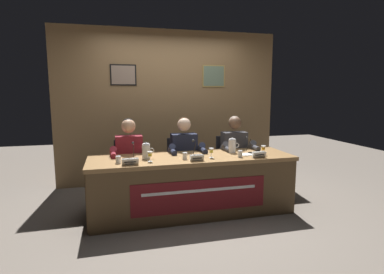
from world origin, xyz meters
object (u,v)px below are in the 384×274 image
at_px(panelist_right, 236,151).
at_px(microphone_center, 195,151).
at_px(nameplate_left, 130,162).
at_px(water_pitcher_left_side, 146,151).
at_px(conference_table, 194,177).
at_px(juice_glass_right, 263,148).
at_px(microphone_left, 134,154).
at_px(water_pitcher_right_side, 232,146).
at_px(nameplate_right, 259,155).
at_px(microphone_right, 249,148).
at_px(water_cup_center, 185,156).
at_px(water_cup_right, 240,154).
at_px(chair_center, 182,169).
at_px(chair_right, 231,166).
at_px(juice_glass_center, 211,151).
at_px(chair_left, 129,173).
at_px(juice_glass_left, 150,155).
at_px(water_cup_left, 118,160).
at_px(nameplate_center, 197,158).
at_px(panelist_center, 185,154).
at_px(document_stack_right, 247,154).
at_px(panelist_left, 130,157).

bearing_deg(panelist_right, microphone_center, -149.01).
distance_m(nameplate_left, water_pitcher_left_side, 0.37).
height_order(conference_table, juice_glass_right, juice_glass_right).
bearing_deg(panelist_right, microphone_left, -163.87).
xyz_separation_m(juice_glass_right, water_pitcher_right_side, (-0.34, 0.24, 0.01)).
relative_size(microphone_center, nameplate_right, 1.23).
distance_m(microphone_center, nameplate_right, 0.81).
bearing_deg(water_pitcher_left_side, microphone_right, -0.48).
bearing_deg(water_cup_center, water_cup_right, -4.35).
distance_m(chair_center, nameplate_right, 1.24).
distance_m(water_cup_center, chair_right, 1.22).
height_order(panelist_right, microphone_right, panelist_right).
height_order(water_cup_center, water_cup_right, same).
height_order(conference_table, chair_center, chair_center).
distance_m(chair_center, juice_glass_center, 0.87).
distance_m(water_cup_right, water_pitcher_right_side, 0.30).
height_order(chair_right, panelist_right, panelist_right).
distance_m(nameplate_left, chair_right, 1.83).
relative_size(water_pitcher_left_side, water_pitcher_right_side, 1.00).
xyz_separation_m(chair_left, microphone_center, (0.79, -0.65, 0.39)).
relative_size(conference_table, chair_left, 2.94).
bearing_deg(juice_glass_right, water_cup_center, -179.82).
xyz_separation_m(chair_right, nameplate_right, (0.02, -0.88, 0.36)).
distance_m(chair_right, nameplate_right, 0.96).
height_order(juice_glass_left, water_cup_left, juice_glass_left).
bearing_deg(juice_glass_center, chair_right, 52.78).
xyz_separation_m(water_cup_center, water_cup_right, (0.71, -0.05, 0.00)).
bearing_deg(juice_glass_right, water_cup_right, -170.80).
distance_m(microphone_center, panelist_right, 0.88).
relative_size(chair_left, chair_right, 1.00).
distance_m(juice_glass_left, microphone_left, 0.22).
bearing_deg(water_cup_left, chair_right, 23.66).
xyz_separation_m(chair_right, water_pitcher_left_side, (-1.35, -0.58, 0.42)).
distance_m(juice_glass_center, microphone_right, 0.60).
height_order(water_cup_center, nameplate_right, water_cup_center).
bearing_deg(chair_center, nameplate_center, -90.87).
relative_size(juice_glass_right, water_cup_right, 1.46).
height_order(juice_glass_center, juice_glass_right, same).
height_order(panelist_center, microphone_right, panelist_center).
bearing_deg(panelist_right, chair_left, 172.64).
relative_size(nameplate_left, microphone_left, 0.86).
height_order(water_cup_left, nameplate_center, water_cup_left).
distance_m(juice_glass_center, nameplate_right, 0.60).
bearing_deg(document_stack_right, panelist_left, 162.05).
distance_m(nameplate_left, water_pitcher_right_side, 1.44).
bearing_deg(water_cup_right, panelist_left, 156.24).
bearing_deg(chair_right, juice_glass_left, -150.35).
distance_m(microphone_center, document_stack_right, 0.71).
distance_m(panelist_right, microphone_right, 0.41).
distance_m(conference_table, document_stack_right, 0.77).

